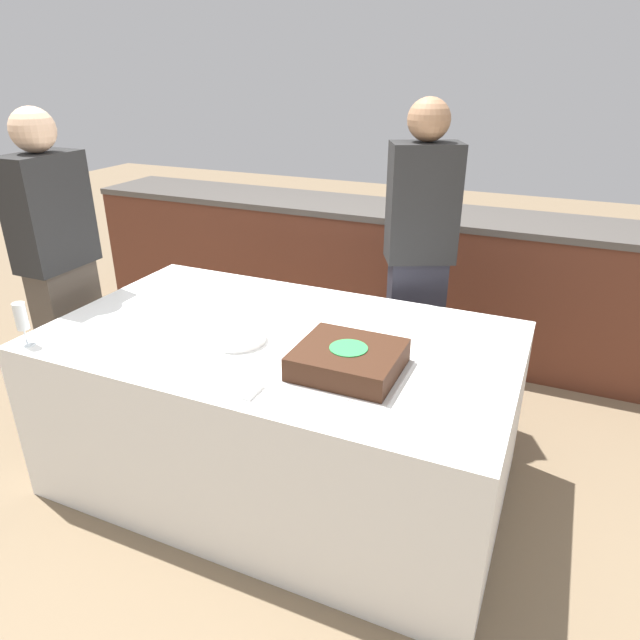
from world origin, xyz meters
The scene contains 10 objects.
ground_plane centered at (0.00, 0.00, 0.00)m, with size 14.00×14.00×0.00m, color #7A664C.
back_counter centered at (0.00, 1.64, 0.46)m, with size 4.40×0.58×0.92m.
dining_table centered at (0.00, 0.00, 0.37)m, with size 1.94×1.13×0.74m.
cake centered at (0.38, -0.17, 0.78)m, with size 0.41×0.38×0.10m.
plate_stack centered at (-0.12, -0.13, 0.76)m, with size 0.23×0.23×0.04m.
wine_glass centered at (-0.88, -0.49, 0.85)m, with size 0.07×0.07×0.18m.
side_plate_near_cake centered at (0.34, 0.16, 0.74)m, with size 0.20×0.20×0.00m.
utensil_pile centered at (0.09, -0.45, 0.75)m, with size 0.13×0.10×0.02m.
person_cutting_cake centered at (0.38, 0.79, 0.86)m, with size 0.38×0.32×1.64m.
person_seated_left centered at (-1.19, 0.00, 0.83)m, with size 0.20×0.37×1.60m.
Camera 1 is at (1.02, -1.89, 1.77)m, focal length 32.00 mm.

